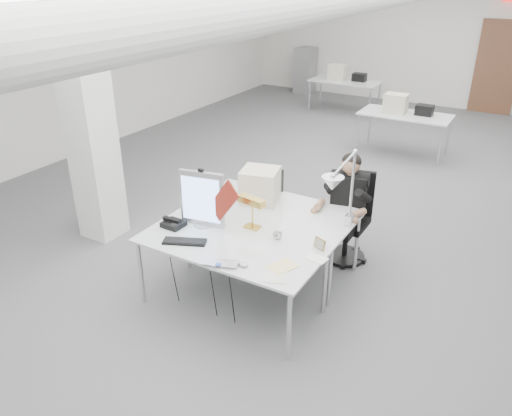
{
  "coord_description": "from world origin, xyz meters",
  "views": [
    {
      "loc": [
        2.31,
        -5.98,
        3.16
      ],
      "look_at": [
        -0.01,
        -2.0,
        0.92
      ],
      "focal_mm": 35.0,
      "sensor_mm": 36.0,
      "label": 1
    }
  ],
  "objects_px": {
    "desk_phone": "(174,224)",
    "desk_main": "(231,244)",
    "beige_monitor": "(260,185)",
    "monitor": "(202,199)",
    "laptop": "(218,266)",
    "office_chair": "(347,220)",
    "seated_person": "(348,191)",
    "bankers_lamp": "(252,211)",
    "architect_lamp": "(343,196)"
  },
  "relations": [
    {
      "from": "desk_phone",
      "to": "desk_main",
      "type": "bearing_deg",
      "value": 2.4
    },
    {
      "from": "desk_phone",
      "to": "beige_monitor",
      "type": "relative_size",
      "value": 0.52
    },
    {
      "from": "monitor",
      "to": "beige_monitor",
      "type": "bearing_deg",
      "value": 64.1
    },
    {
      "from": "laptop",
      "to": "beige_monitor",
      "type": "distance_m",
      "value": 1.45
    },
    {
      "from": "laptop",
      "to": "desk_phone",
      "type": "bearing_deg",
      "value": 135.69
    },
    {
      "from": "desk_main",
      "to": "laptop",
      "type": "xyz_separation_m",
      "value": [
        0.14,
        -0.41,
        0.03
      ]
    },
    {
      "from": "beige_monitor",
      "to": "office_chair",
      "type": "bearing_deg",
      "value": 14.88
    },
    {
      "from": "seated_person",
      "to": "monitor",
      "type": "distance_m",
      "value": 1.66
    },
    {
      "from": "laptop",
      "to": "bankers_lamp",
      "type": "distance_m",
      "value": 0.82
    },
    {
      "from": "desk_main",
      "to": "desk_phone",
      "type": "xyz_separation_m",
      "value": [
        -0.69,
        -0.0,
        0.04
      ]
    },
    {
      "from": "desk_main",
      "to": "monitor",
      "type": "distance_m",
      "value": 0.58
    },
    {
      "from": "desk_phone",
      "to": "architect_lamp",
      "type": "distance_m",
      "value": 1.73
    },
    {
      "from": "office_chair",
      "to": "beige_monitor",
      "type": "relative_size",
      "value": 2.59
    },
    {
      "from": "office_chair",
      "to": "architect_lamp",
      "type": "bearing_deg",
      "value": -87.86
    },
    {
      "from": "desk_main",
      "to": "bankers_lamp",
      "type": "relative_size",
      "value": 4.91
    },
    {
      "from": "laptop",
      "to": "beige_monitor",
      "type": "bearing_deg",
      "value": 86.95
    },
    {
      "from": "desk_phone",
      "to": "office_chair",
      "type": "bearing_deg",
      "value": 49.98
    },
    {
      "from": "laptop",
      "to": "desk_phone",
      "type": "distance_m",
      "value": 0.93
    },
    {
      "from": "seated_person",
      "to": "architect_lamp",
      "type": "relative_size",
      "value": 1.15
    },
    {
      "from": "seated_person",
      "to": "monitor",
      "type": "xyz_separation_m",
      "value": [
        -1.1,
        -1.24,
        0.15
      ]
    },
    {
      "from": "desk_main",
      "to": "architect_lamp",
      "type": "height_order",
      "value": "architect_lamp"
    },
    {
      "from": "laptop",
      "to": "desk_phone",
      "type": "height_order",
      "value": "desk_phone"
    },
    {
      "from": "seated_person",
      "to": "desk_phone",
      "type": "distance_m",
      "value": 1.96
    },
    {
      "from": "office_chair",
      "to": "seated_person",
      "type": "bearing_deg",
      "value": -102.11
    },
    {
      "from": "office_chair",
      "to": "bankers_lamp",
      "type": "bearing_deg",
      "value": -131.97
    },
    {
      "from": "bankers_lamp",
      "to": "architect_lamp",
      "type": "relative_size",
      "value": 0.43
    },
    {
      "from": "office_chair",
      "to": "monitor",
      "type": "distance_m",
      "value": 1.78
    },
    {
      "from": "monitor",
      "to": "laptop",
      "type": "xyz_separation_m",
      "value": [
        0.59,
        -0.6,
        -0.28
      ]
    },
    {
      "from": "office_chair",
      "to": "bankers_lamp",
      "type": "distance_m",
      "value": 1.33
    },
    {
      "from": "seated_person",
      "to": "laptop",
      "type": "distance_m",
      "value": 1.91
    },
    {
      "from": "bankers_lamp",
      "to": "desk_phone",
      "type": "distance_m",
      "value": 0.82
    },
    {
      "from": "laptop",
      "to": "bankers_lamp",
      "type": "xyz_separation_m",
      "value": [
        -0.12,
        0.8,
        0.17
      ]
    },
    {
      "from": "office_chair",
      "to": "beige_monitor",
      "type": "bearing_deg",
      "value": -162.8
    },
    {
      "from": "desk_phone",
      "to": "monitor",
      "type": "bearing_deg",
      "value": 39.95
    },
    {
      "from": "office_chair",
      "to": "beige_monitor",
      "type": "distance_m",
      "value": 1.1
    },
    {
      "from": "desk_main",
      "to": "beige_monitor",
      "type": "bearing_deg",
      "value": 103.48
    },
    {
      "from": "monitor",
      "to": "desk_main",
      "type": "bearing_deg",
      "value": -32.82
    },
    {
      "from": "desk_phone",
      "to": "architect_lamp",
      "type": "relative_size",
      "value": 0.24
    },
    {
      "from": "monitor",
      "to": "desk_phone",
      "type": "bearing_deg",
      "value": -152.89
    },
    {
      "from": "office_chair",
      "to": "seated_person",
      "type": "height_order",
      "value": "seated_person"
    },
    {
      "from": "office_chair",
      "to": "desk_phone",
      "type": "height_order",
      "value": "office_chair"
    },
    {
      "from": "desk_main",
      "to": "laptop",
      "type": "relative_size",
      "value": 5.5
    },
    {
      "from": "seated_person",
      "to": "architect_lamp",
      "type": "height_order",
      "value": "architect_lamp"
    },
    {
      "from": "office_chair",
      "to": "laptop",
      "type": "bearing_deg",
      "value": -117.18
    },
    {
      "from": "office_chair",
      "to": "desk_phone",
      "type": "bearing_deg",
      "value": -144.27
    },
    {
      "from": "seated_person",
      "to": "bankers_lamp",
      "type": "distance_m",
      "value": 1.22
    },
    {
      "from": "monitor",
      "to": "laptop",
      "type": "distance_m",
      "value": 0.88
    },
    {
      "from": "office_chair",
      "to": "seated_person",
      "type": "relative_size",
      "value": 1.05
    },
    {
      "from": "bankers_lamp",
      "to": "architect_lamp",
      "type": "height_order",
      "value": "architect_lamp"
    },
    {
      "from": "laptop",
      "to": "seated_person",
      "type": "bearing_deg",
      "value": 56.5
    }
  ]
}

